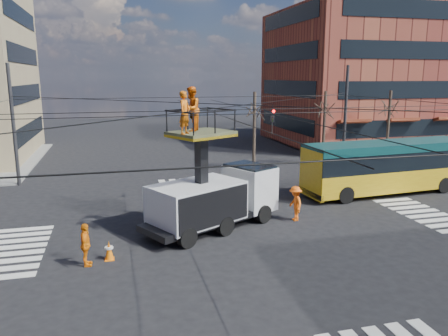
% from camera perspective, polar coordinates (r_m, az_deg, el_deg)
% --- Properties ---
extents(ground, '(120.00, 120.00, 0.00)m').
position_cam_1_polar(ground, '(21.00, 2.50, -8.06)').
color(ground, black).
rests_on(ground, ground).
extents(sidewalk_ne, '(18.00, 18.00, 0.12)m').
position_cam_1_polar(sidewalk_ne, '(48.56, 19.24, 2.83)').
color(sidewalk_ne, slate).
rests_on(sidewalk_ne, ground).
extents(crosswalks, '(22.40, 22.40, 0.02)m').
position_cam_1_polar(crosswalks, '(21.00, 2.50, -8.03)').
color(crosswalks, silver).
rests_on(crosswalks, ground).
extents(building_ne, '(20.06, 16.06, 14.00)m').
position_cam_1_polar(building_ne, '(51.06, 18.85, 11.10)').
color(building_ne, maroon).
rests_on(building_ne, ground).
extents(overhead_network, '(24.24, 24.24, 8.00)m').
position_cam_1_polar(overhead_network, '(20.31, 2.09, 3.75)').
color(overhead_network, '#2D2D30').
rests_on(overhead_network, ground).
extents(tree_a, '(2.00, 2.00, 6.00)m').
position_cam_1_polar(tree_a, '(34.22, 4.01, 7.62)').
color(tree_a, '#382B21').
rests_on(tree_a, ground).
extents(tree_b, '(2.00, 2.00, 6.00)m').
position_cam_1_polar(tree_b, '(36.56, 13.05, 7.62)').
color(tree_b, '#382B21').
rests_on(tree_b, ground).
extents(tree_c, '(2.00, 2.00, 6.00)m').
position_cam_1_polar(tree_c, '(39.68, 20.83, 7.47)').
color(tree_c, '#382B21').
rests_on(tree_c, ground).
extents(utility_truck, '(7.25, 5.35, 6.72)m').
position_cam_1_polar(utility_truck, '(20.74, -1.29, -2.11)').
color(utility_truck, black).
rests_on(utility_truck, ground).
extents(city_bus, '(11.23, 3.46, 3.20)m').
position_cam_1_polar(city_bus, '(28.92, 20.70, 0.28)').
color(city_bus, '#BF9211').
rests_on(city_bus, ground).
extents(traffic_cone, '(0.36, 0.36, 0.78)m').
position_cam_1_polar(traffic_cone, '(18.21, -14.78, -10.35)').
color(traffic_cone, orange).
rests_on(traffic_cone, ground).
extents(worker_ground, '(0.44, 1.01, 1.70)m').
position_cam_1_polar(worker_ground, '(17.72, -17.63, -9.56)').
color(worker_ground, orange).
rests_on(worker_ground, ground).
extents(flagger, '(0.68, 1.16, 1.77)m').
position_cam_1_polar(flagger, '(22.32, 9.30, -4.59)').
color(flagger, '#F85C0F').
rests_on(flagger, ground).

